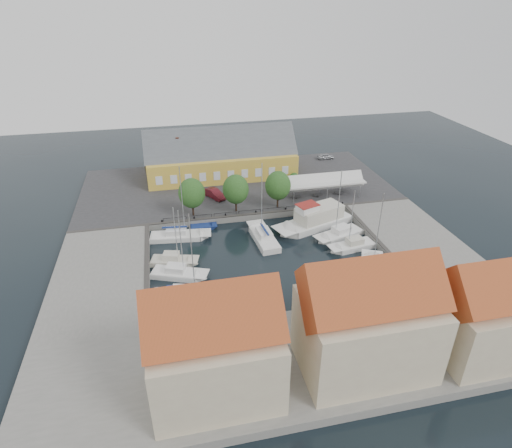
% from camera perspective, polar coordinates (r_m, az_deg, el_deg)
% --- Properties ---
extents(ground, '(140.00, 140.00, 0.00)m').
position_cam_1_polar(ground, '(60.81, 1.22, -3.87)').
color(ground, black).
rests_on(ground, ground).
extents(north_quay, '(56.00, 26.00, 1.00)m').
position_cam_1_polar(north_quay, '(80.56, -2.62, 5.00)').
color(north_quay, '#2D2D30').
rests_on(north_quay, ground).
extents(west_quay, '(12.00, 24.00, 1.00)m').
position_cam_1_polar(west_quay, '(58.40, -19.92, -6.74)').
color(west_quay, slate).
rests_on(west_quay, ground).
extents(east_quay, '(12.00, 24.00, 1.00)m').
position_cam_1_polar(east_quay, '(67.07, 20.26, -2.00)').
color(east_quay, slate).
rests_on(east_quay, ground).
extents(south_bank, '(56.00, 14.00, 1.00)m').
position_cam_1_polar(south_bank, '(44.84, 7.83, -17.42)').
color(south_bank, slate).
rests_on(south_bank, ground).
extents(quay_edge_fittings, '(56.00, 24.72, 0.40)m').
position_cam_1_polar(quay_edge_fittings, '(64.24, 0.26, -0.86)').
color(quay_edge_fittings, '#383533').
rests_on(quay_edge_fittings, north_quay).
extents(warehouse, '(28.56, 14.00, 9.55)m').
position_cam_1_polar(warehouse, '(83.71, -5.10, 8.72)').
color(warehouse, gold).
rests_on(warehouse, north_quay).
extents(tent_canopy, '(14.00, 4.00, 2.83)m').
position_cam_1_polar(tent_canopy, '(75.31, 9.08, 5.57)').
color(tent_canopy, silver).
rests_on(tent_canopy, north_quay).
extents(quay_trees, '(18.20, 4.20, 6.30)m').
position_cam_1_polar(quay_trees, '(68.57, -2.72, 4.65)').
color(quay_trees, black).
rests_on(quay_trees, north_quay).
extents(car_silver, '(3.55, 1.51, 1.19)m').
position_cam_1_polar(car_silver, '(94.08, 9.27, 8.88)').
color(car_silver, '#A5A8AD').
rests_on(car_silver, north_quay).
extents(car_red, '(3.78, 4.89, 1.55)m').
position_cam_1_polar(car_red, '(74.83, -5.56, 4.05)').
color(car_red, '#5A141D').
rests_on(car_red, north_quay).
extents(center_sailboat, '(3.37, 9.25, 12.44)m').
position_cam_1_polar(center_sailboat, '(63.66, 0.99, -1.88)').
color(center_sailboat, white).
rests_on(center_sailboat, ground).
extents(trawler, '(13.77, 8.05, 5.00)m').
position_cam_1_polar(trawler, '(67.92, 7.94, 0.53)').
color(trawler, white).
rests_on(trawler, ground).
extents(east_boat_a, '(8.35, 5.04, 11.39)m').
position_cam_1_polar(east_boat_a, '(65.84, 11.05, -1.46)').
color(east_boat_a, white).
rests_on(east_boat_a, ground).
extents(east_boat_b, '(7.27, 3.35, 9.79)m').
position_cam_1_polar(east_boat_b, '(63.28, 12.73, -2.97)').
color(east_boat_b, white).
rests_on(east_boat_b, ground).
extents(east_boat_c, '(6.56, 9.63, 11.85)m').
position_cam_1_polar(east_boat_c, '(58.28, 15.27, -6.30)').
color(east_boat_c, white).
rests_on(east_boat_c, ground).
extents(west_boat_a, '(9.36, 3.61, 12.03)m').
position_cam_1_polar(west_boat_a, '(65.22, -10.21, -1.67)').
color(west_boat_a, white).
rests_on(west_boat_a, ground).
extents(west_boat_b, '(6.76, 3.77, 9.14)m').
position_cam_1_polar(west_boat_b, '(59.44, -10.92, -4.99)').
color(west_boat_b, beige).
rests_on(west_boat_b, ground).
extents(west_boat_c, '(7.74, 4.91, 10.23)m').
position_cam_1_polar(west_boat_c, '(56.81, -10.29, -6.66)').
color(west_boat_c, white).
rests_on(west_boat_c, ground).
extents(west_boat_d, '(9.52, 4.89, 12.21)m').
position_cam_1_polar(west_boat_d, '(52.67, -9.07, -9.71)').
color(west_boat_d, white).
rests_on(west_boat_d, ground).
extents(launch_sw, '(5.97, 3.82, 0.98)m').
position_cam_1_polar(launch_sw, '(50.32, -10.63, -12.25)').
color(launch_sw, white).
rests_on(launch_sw, ground).
extents(launch_nw, '(4.21, 1.73, 0.88)m').
position_cam_1_polar(launch_nw, '(67.49, -7.04, -0.50)').
color(launch_nw, navy).
rests_on(launch_nw, ground).
extents(townhouses, '(36.30, 8.50, 12.00)m').
position_cam_1_polar(townhouses, '(40.32, 12.08, -13.75)').
color(townhouses, beige).
rests_on(townhouses, south_bank).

